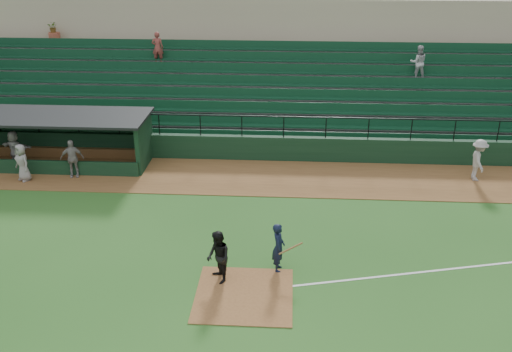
{
  "coord_description": "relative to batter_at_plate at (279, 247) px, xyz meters",
  "views": [
    {
      "loc": [
        1.28,
        -15.61,
        10.48
      ],
      "look_at": [
        0.0,
        5.0,
        1.4
      ],
      "focal_mm": 40.07,
      "sensor_mm": 36.0,
      "label": 1
    }
  ],
  "objects": [
    {
      "name": "dugout_player_b",
      "position": [
        -11.5,
        6.53,
        0.02
      ],
      "size": [
        0.99,
        0.91,
        1.7
      ],
      "primitive_type": "imported",
      "rotation": [
        0.0,
        0.0,
        -0.6
      ],
      "color": "gray",
      "rests_on": "warning_track"
    },
    {
      "name": "batter_at_plate",
      "position": [
        0.0,
        0.0,
        0.0
      ],
      "size": [
        1.0,
        0.68,
        1.71
      ],
      "color": "black",
      "rests_on": "ground"
    },
    {
      "name": "ground",
      "position": [
        -1.02,
        -0.5,
        -0.86
      ],
      "size": [
        90.0,
        90.0,
        0.0
      ],
      "primitive_type": "plane",
      "color": "#26591C",
      "rests_on": "ground"
    },
    {
      "name": "home_plate_dirt",
      "position": [
        -1.02,
        -1.5,
        -0.84
      ],
      "size": [
        3.0,
        3.0,
        0.03
      ],
      "primitive_type": "cube",
      "color": "brown",
      "rests_on": "ground"
    },
    {
      "name": "runner",
      "position": [
        8.64,
        7.82,
        0.12
      ],
      "size": [
        0.74,
        1.24,
        1.89
      ],
      "primitive_type": "imported",
      "rotation": [
        0.0,
        0.0,
        1.54
      ],
      "color": "#A5A09A",
      "rests_on": "warning_track"
    },
    {
      "name": "dugout_player_c",
      "position": [
        -12.62,
        8.22,
        0.03
      ],
      "size": [
        1.66,
        0.87,
        1.71
      ],
      "primitive_type": "imported",
      "rotation": [
        0.0,
        0.0,
        2.9
      ],
      "color": "#A7A39C",
      "rests_on": "warning_track"
    },
    {
      "name": "warning_track",
      "position": [
        -1.02,
        7.5,
        -0.84
      ],
      "size": [
        40.0,
        4.0,
        0.03
      ],
      "primitive_type": "cube",
      "color": "brown",
      "rests_on": "ground"
    },
    {
      "name": "dugout_player_a",
      "position": [
        -9.45,
        7.07,
        0.05
      ],
      "size": [
        1.1,
        0.64,
        1.76
      ],
      "primitive_type": "imported",
      "rotation": [
        0.0,
        0.0,
        0.22
      ],
      "color": "gray",
      "rests_on": "warning_track"
    },
    {
      "name": "umpire",
      "position": [
        -1.88,
        -0.77,
        0.03
      ],
      "size": [
        0.98,
        1.06,
        1.77
      ],
      "primitive_type": "imported",
      "rotation": [
        0.0,
        0.0,
        -1.12
      ],
      "color": "black",
      "rests_on": "ground"
    },
    {
      "name": "stadium_structure",
      "position": [
        -1.02,
        15.96,
        1.45
      ],
      "size": [
        38.0,
        13.08,
        6.4
      ],
      "color": "black",
      "rests_on": "ground"
    },
    {
      "name": "dugout",
      "position": [
        -10.77,
        9.06,
        0.48
      ],
      "size": [
        8.9,
        3.2,
        2.42
      ],
      "color": "black",
      "rests_on": "ground"
    },
    {
      "name": "foul_line",
      "position": [
        6.98,
        0.7,
        -0.85
      ],
      "size": [
        17.49,
        4.44,
        0.01
      ],
      "primitive_type": "cube",
      "rotation": [
        0.0,
        0.0,
        0.24
      ],
      "color": "white",
      "rests_on": "ground"
    }
  ]
}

